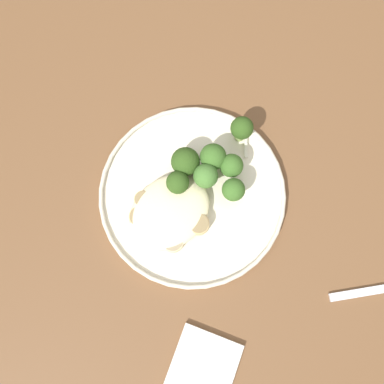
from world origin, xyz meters
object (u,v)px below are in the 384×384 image
(broccoli_floret_beside_noodles, at_px, (242,129))
(seared_scallop_front_small, at_px, (173,241))
(seared_scallop_right_edge, at_px, (199,224))
(broccoli_floret_rear_charred, at_px, (233,190))
(dinner_plate, at_px, (192,194))
(broccoli_floret_near_rim, at_px, (178,183))
(broccoli_floret_small_sprig, at_px, (204,174))
(seared_scallop_left_edge, at_px, (164,203))
(seared_scallop_half_hidden, at_px, (169,189))
(seared_scallop_tiny_bay, at_px, (141,217))
(broccoli_floret_split_head, at_px, (215,156))
(broccoli_floret_center_pile, at_px, (185,162))
(seared_scallop_large_seared, at_px, (143,200))
(broccoli_floret_left_leaning, at_px, (231,166))

(broccoli_floret_beside_noodles, bearing_deg, seared_scallop_front_small, -163.67)
(seared_scallop_right_edge, distance_m, broccoli_floret_rear_charred, 0.07)
(dinner_plate, height_order, broccoli_floret_near_rim, broccoli_floret_near_rim)
(broccoli_floret_small_sprig, bearing_deg, seared_scallop_left_edge, 170.16)
(seared_scallop_half_hidden, xyz_separation_m, seared_scallop_left_edge, (-0.02, -0.01, 0.00))
(seared_scallop_tiny_bay, relative_size, broccoli_floret_beside_noodles, 0.64)
(seared_scallop_tiny_bay, distance_m, broccoli_floret_near_rim, 0.08)
(seared_scallop_front_small, distance_m, broccoli_floret_rear_charred, 0.12)
(seared_scallop_left_edge, bearing_deg, broccoli_floret_small_sprig, -9.84)
(seared_scallop_front_small, bearing_deg, broccoli_floret_near_rim, 43.07)
(broccoli_floret_beside_noodles, relative_size, broccoli_floret_rear_charred, 1.02)
(broccoli_floret_split_head, distance_m, broccoli_floret_small_sprig, 0.03)
(broccoli_floret_split_head, distance_m, broccoli_floret_rear_charred, 0.06)
(seared_scallop_tiny_bay, xyz_separation_m, broccoli_floret_center_pile, (0.10, 0.02, 0.02))
(seared_scallop_large_seared, height_order, broccoli_floret_beside_noodles, broccoli_floret_beside_noodles)
(seared_scallop_large_seared, xyz_separation_m, broccoli_floret_rear_charred, (0.11, -0.08, 0.02))
(seared_scallop_half_hidden, bearing_deg, broccoli_floret_split_head, -8.30)
(broccoli_floret_small_sprig, bearing_deg, seared_scallop_large_seared, 158.12)
(broccoli_floret_beside_noodles, bearing_deg, broccoli_floret_small_sprig, -170.69)
(broccoli_floret_near_rim, bearing_deg, seared_scallop_left_edge, -172.16)
(broccoli_floret_rear_charred, distance_m, broccoli_floret_small_sprig, 0.05)
(seared_scallop_right_edge, relative_size, seared_scallop_tiny_bay, 0.90)
(seared_scallop_tiny_bay, bearing_deg, seared_scallop_half_hidden, 4.22)
(broccoli_floret_split_head, bearing_deg, seared_scallop_left_edge, 179.29)
(broccoli_floret_rear_charred, bearing_deg, seared_scallop_large_seared, 142.19)
(seared_scallop_tiny_bay, xyz_separation_m, broccoli_floret_beside_noodles, (0.20, -0.00, 0.02))
(seared_scallop_left_edge, xyz_separation_m, broccoli_floret_center_pile, (0.06, 0.02, 0.02))
(broccoli_floret_center_pile, relative_size, broccoli_floret_beside_noodles, 1.02)
(seared_scallop_tiny_bay, bearing_deg, broccoli_floret_near_rim, -1.33)
(seared_scallop_front_small, xyz_separation_m, broccoli_floret_left_leaning, (0.14, 0.02, 0.02))
(seared_scallop_half_hidden, xyz_separation_m, broccoli_floret_left_leaning, (0.09, -0.04, 0.02))
(seared_scallop_half_hidden, relative_size, broccoli_floret_split_head, 0.57)
(broccoli_floret_left_leaning, height_order, broccoli_floret_rear_charred, broccoli_floret_rear_charred)
(seared_scallop_front_small, height_order, seared_scallop_left_edge, same)
(seared_scallop_left_edge, xyz_separation_m, broccoli_floret_small_sprig, (0.07, -0.01, 0.03))
(dinner_plate, xyz_separation_m, broccoli_floret_beside_noodles, (0.12, 0.02, 0.04))
(dinner_plate, distance_m, broccoli_floret_beside_noodles, 0.13)
(dinner_plate, distance_m, seared_scallop_tiny_bay, 0.09)
(broccoli_floret_near_rim, bearing_deg, broccoli_floret_left_leaning, -23.52)
(broccoli_floret_beside_noodles, relative_size, broccoli_floret_near_rim, 1.04)
(broccoli_floret_beside_noodles, bearing_deg, seared_scallop_left_edge, -178.92)
(seared_scallop_right_edge, distance_m, seared_scallop_tiny_bay, 0.09)
(seared_scallop_front_small, relative_size, broccoli_floret_left_leaning, 0.64)
(broccoli_floret_left_leaning, distance_m, broccoli_floret_small_sprig, 0.04)
(seared_scallop_front_small, xyz_separation_m, seared_scallop_half_hidden, (0.05, 0.06, -0.00))
(seared_scallop_tiny_bay, distance_m, broccoli_floret_rear_charred, 0.14)
(broccoli_floret_small_sprig, bearing_deg, broccoli_floret_split_head, 18.68)
(seared_scallop_large_seared, relative_size, broccoli_floret_small_sprig, 0.47)
(seared_scallop_right_edge, relative_size, seared_scallop_left_edge, 1.09)
(seared_scallop_left_edge, relative_size, broccoli_floret_center_pile, 0.51)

